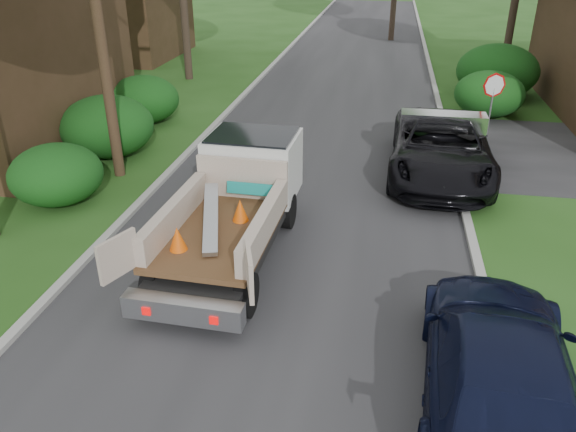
{
  "coord_description": "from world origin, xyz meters",
  "views": [
    {
      "loc": [
        1.91,
        -9.04,
        6.22
      ],
      "look_at": [
        0.19,
        0.83,
        1.2
      ],
      "focal_mm": 35.0,
      "sensor_mm": 36.0,
      "label": 1
    }
  ],
  "objects_px": {
    "flatbed_truck": "(241,192)",
    "black_pickup": "(441,147)",
    "stop_sign": "(493,96)",
    "navy_suv": "(499,368)"
  },
  "relations": [
    {
      "from": "stop_sign",
      "to": "flatbed_truck",
      "type": "relative_size",
      "value": 0.43
    },
    {
      "from": "stop_sign",
      "to": "flatbed_truck",
      "type": "height_order",
      "value": "stop_sign"
    },
    {
      "from": "black_pickup",
      "to": "navy_suv",
      "type": "distance_m",
      "value": 9.11
    },
    {
      "from": "stop_sign",
      "to": "black_pickup",
      "type": "bearing_deg",
      "value": -123.73
    },
    {
      "from": "flatbed_truck",
      "to": "black_pickup",
      "type": "relative_size",
      "value": 0.96
    },
    {
      "from": "stop_sign",
      "to": "flatbed_truck",
      "type": "bearing_deg",
      "value": -131.34
    },
    {
      "from": "navy_suv",
      "to": "stop_sign",
      "type": "bearing_deg",
      "value": -92.69
    },
    {
      "from": "stop_sign",
      "to": "black_pickup",
      "type": "relative_size",
      "value": 0.41
    },
    {
      "from": "flatbed_truck",
      "to": "black_pickup",
      "type": "bearing_deg",
      "value": 47.65
    },
    {
      "from": "flatbed_truck",
      "to": "black_pickup",
      "type": "distance_m",
      "value": 6.63
    }
  ]
}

